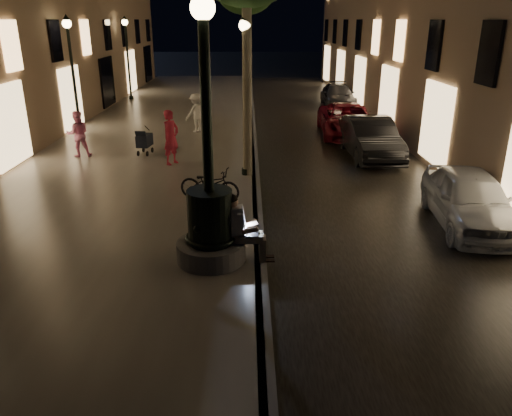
{
  "coord_description": "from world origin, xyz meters",
  "views": [
    {
      "loc": [
        -0.24,
        -7.19,
        4.82
      ],
      "look_at": [
        -0.07,
        3.0,
        0.95
      ],
      "focal_mm": 35.0,
      "sensor_mm": 36.0,
      "label": 1
    }
  ],
  "objects_px": {
    "lamp_curb_b": "(246,57)",
    "car_front": "(470,199)",
    "lamp_left_b": "(71,61)",
    "pedestrian_pink": "(78,134)",
    "pedestrian_red": "(171,137)",
    "bicycle": "(210,184)",
    "lamp_curb_c": "(246,47)",
    "fountain_lamppost": "(210,214)",
    "car_rear": "(338,95)",
    "car_third": "(347,120)",
    "pedestrian_white": "(196,113)",
    "lamp_curb_a": "(245,76)",
    "car_second": "(370,138)",
    "lamp_left_c": "(127,48)",
    "stroller": "(144,141)",
    "lamp_curb_d": "(246,42)",
    "seated_man_laptop": "(241,226)"
  },
  "relations": [
    {
      "from": "lamp_curb_b",
      "to": "car_front",
      "type": "bearing_deg",
      "value": -65.08
    },
    {
      "from": "lamp_curb_c",
      "to": "car_third",
      "type": "relative_size",
      "value": 0.98
    },
    {
      "from": "lamp_curb_c",
      "to": "pedestrian_red",
      "type": "relative_size",
      "value": 2.64
    },
    {
      "from": "car_third",
      "to": "pedestrian_red",
      "type": "distance_m",
      "value": 8.64
    },
    {
      "from": "lamp_curb_d",
      "to": "bicycle",
      "type": "relative_size",
      "value": 2.84
    },
    {
      "from": "lamp_left_b",
      "to": "stroller",
      "type": "relative_size",
      "value": 4.72
    },
    {
      "from": "seated_man_laptop",
      "to": "lamp_curb_b",
      "type": "xyz_separation_m",
      "value": [
        0.09,
        14.0,
        2.3
      ]
    },
    {
      "from": "lamp_curb_d",
      "to": "car_third",
      "type": "xyz_separation_m",
      "value": [
        4.41,
        -17.57,
        -2.55
      ]
    },
    {
      "from": "lamp_left_b",
      "to": "pedestrian_red",
      "type": "height_order",
      "value": "lamp_left_b"
    },
    {
      "from": "lamp_left_b",
      "to": "car_front",
      "type": "relative_size",
      "value": 1.17
    },
    {
      "from": "car_third",
      "to": "car_rear",
      "type": "xyz_separation_m",
      "value": [
        0.94,
        7.91,
        -0.05
      ]
    },
    {
      "from": "fountain_lamppost",
      "to": "car_rear",
      "type": "relative_size",
      "value": 1.19
    },
    {
      "from": "lamp_curb_a",
      "to": "lamp_curb_c",
      "type": "xyz_separation_m",
      "value": [
        0.0,
        16.0,
        0.0
      ]
    },
    {
      "from": "car_rear",
      "to": "pedestrian_pink",
      "type": "bearing_deg",
      "value": -130.91
    },
    {
      "from": "seated_man_laptop",
      "to": "lamp_left_b",
      "type": "distance_m",
      "value": 14.09
    },
    {
      "from": "lamp_left_b",
      "to": "pedestrian_pink",
      "type": "height_order",
      "value": "lamp_left_b"
    },
    {
      "from": "lamp_left_b",
      "to": "car_front",
      "type": "height_order",
      "value": "lamp_left_b"
    },
    {
      "from": "car_rear",
      "to": "pedestrian_pink",
      "type": "relative_size",
      "value": 2.69
    },
    {
      "from": "lamp_curb_a",
      "to": "bicycle",
      "type": "bearing_deg",
      "value": -112.55
    },
    {
      "from": "lamp_left_b",
      "to": "pedestrian_red",
      "type": "distance_m",
      "value": 6.91
    },
    {
      "from": "lamp_left_c",
      "to": "bicycle",
      "type": "xyz_separation_m",
      "value": [
        6.12,
        -18.36,
        -2.59
      ]
    },
    {
      "from": "car_third",
      "to": "pedestrian_white",
      "type": "height_order",
      "value": "pedestrian_white"
    },
    {
      "from": "car_second",
      "to": "car_rear",
      "type": "relative_size",
      "value": 1.02
    },
    {
      "from": "lamp_curb_a",
      "to": "car_second",
      "type": "distance_m",
      "value": 5.87
    },
    {
      "from": "lamp_curb_a",
      "to": "lamp_left_b",
      "type": "xyz_separation_m",
      "value": [
        -7.1,
        6.0,
        0.0
      ]
    },
    {
      "from": "lamp_curb_c",
      "to": "pedestrian_pink",
      "type": "xyz_separation_m",
      "value": [
        -5.96,
        -13.65,
        -2.22
      ]
    },
    {
      "from": "lamp_curb_c",
      "to": "car_second",
      "type": "xyz_separation_m",
      "value": [
        4.55,
        -13.27,
        -2.5
      ]
    },
    {
      "from": "pedestrian_pink",
      "to": "pedestrian_white",
      "type": "xyz_separation_m",
      "value": [
        3.8,
        4.14,
        0.01
      ]
    },
    {
      "from": "car_rear",
      "to": "bicycle",
      "type": "height_order",
      "value": "car_rear"
    },
    {
      "from": "lamp_curb_b",
      "to": "pedestrian_pink",
      "type": "xyz_separation_m",
      "value": [
        -5.96,
        -5.65,
        -2.22
      ]
    },
    {
      "from": "fountain_lamppost",
      "to": "lamp_curb_b",
      "type": "distance_m",
      "value": 14.16
    },
    {
      "from": "fountain_lamppost",
      "to": "lamp_left_c",
      "type": "relative_size",
      "value": 1.08
    },
    {
      "from": "stroller",
      "to": "fountain_lamppost",
      "type": "bearing_deg",
      "value": -62.51
    },
    {
      "from": "lamp_left_c",
      "to": "car_front",
      "type": "height_order",
      "value": "lamp_left_c"
    },
    {
      "from": "pedestrian_red",
      "to": "bicycle",
      "type": "bearing_deg",
      "value": -123.21
    },
    {
      "from": "pedestrian_red",
      "to": "pedestrian_white",
      "type": "distance_m",
      "value": 5.22
    },
    {
      "from": "fountain_lamppost",
      "to": "lamp_curb_d",
      "type": "height_order",
      "value": "fountain_lamppost"
    },
    {
      "from": "fountain_lamppost",
      "to": "lamp_curb_c",
      "type": "distance_m",
      "value": 22.1
    },
    {
      "from": "car_rear",
      "to": "car_third",
      "type": "bearing_deg",
      "value": -94.36
    },
    {
      "from": "car_third",
      "to": "car_rear",
      "type": "height_order",
      "value": "car_third"
    },
    {
      "from": "fountain_lamppost",
      "to": "lamp_curb_a",
      "type": "xyz_separation_m",
      "value": [
        0.7,
        6.0,
        2.02
      ]
    },
    {
      "from": "car_second",
      "to": "pedestrian_red",
      "type": "height_order",
      "value": "pedestrian_red"
    },
    {
      "from": "fountain_lamppost",
      "to": "seated_man_laptop",
      "type": "bearing_deg",
      "value": -0.0
    },
    {
      "from": "lamp_curb_c",
      "to": "pedestrian_red",
      "type": "xyz_separation_m",
      "value": [
        -2.51,
        -14.72,
        -2.12
      ]
    },
    {
      "from": "lamp_curb_a",
      "to": "lamp_curb_b",
      "type": "relative_size",
      "value": 1.0
    },
    {
      "from": "lamp_curb_d",
      "to": "pedestrian_white",
      "type": "xyz_separation_m",
      "value": [
        -2.16,
        -17.51,
        -2.21
      ]
    },
    {
      "from": "lamp_curb_c",
      "to": "car_rear",
      "type": "distance_m",
      "value": 6.18
    },
    {
      "from": "seated_man_laptop",
      "to": "pedestrian_pink",
      "type": "xyz_separation_m",
      "value": [
        -5.88,
        8.35,
        0.07
      ]
    },
    {
      "from": "car_rear",
      "to": "pedestrian_white",
      "type": "height_order",
      "value": "pedestrian_white"
    },
    {
      "from": "seated_man_laptop",
      "to": "pedestrian_white",
      "type": "distance_m",
      "value": 12.66
    }
  ]
}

